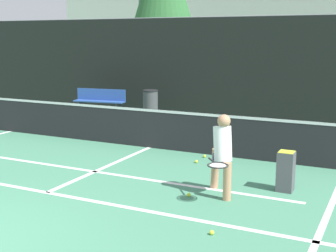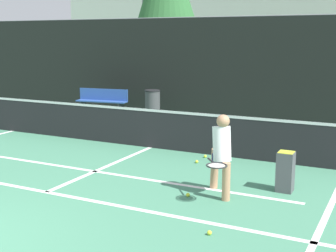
% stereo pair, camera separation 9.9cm
% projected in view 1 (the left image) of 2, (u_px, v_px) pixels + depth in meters
% --- Properties ---
extents(court_baseline_near, '(11.00, 0.10, 0.01)m').
position_uv_depth(court_baseline_near, '(47.00, 193.00, 8.10)').
color(court_baseline_near, white).
rests_on(court_baseline_near, ground).
extents(court_service_line, '(8.25, 0.10, 0.01)m').
position_uv_depth(court_service_line, '(95.00, 172.00, 9.36)').
color(court_service_line, white).
rests_on(court_service_line, ground).
extents(court_center_mark, '(0.10, 3.74, 0.01)m').
position_uv_depth(court_center_mark, '(107.00, 166.00, 9.75)').
color(court_center_mark, white).
rests_on(court_center_mark, ground).
extents(court_sideline_right, '(0.10, 4.74, 0.01)m').
position_uv_depth(court_sideline_right, '(334.00, 199.00, 7.80)').
color(court_sideline_right, white).
rests_on(court_sideline_right, ground).
extents(net, '(11.09, 0.09, 1.07)m').
position_uv_depth(net, '(149.00, 127.00, 11.30)').
color(net, slate).
rests_on(net, ground).
extents(fence_back, '(24.00, 0.06, 3.32)m').
position_uv_depth(fence_back, '(220.00, 68.00, 15.48)').
color(fence_back, black).
rests_on(fence_back, ground).
extents(player_practicing, '(0.69, 1.14, 1.41)m').
position_uv_depth(player_practicing, '(222.00, 152.00, 7.86)').
color(player_practicing, tan).
rests_on(player_practicing, ground).
extents(tennis_ball_scattered_0, '(0.07, 0.07, 0.07)m').
position_uv_depth(tennis_ball_scattered_0, '(189.00, 195.00, 7.90)').
color(tennis_ball_scattered_0, '#D1E033').
rests_on(tennis_ball_scattered_0, ground).
extents(tennis_ball_scattered_1, '(0.07, 0.07, 0.07)m').
position_uv_depth(tennis_ball_scattered_1, '(196.00, 162.00, 10.00)').
color(tennis_ball_scattered_1, '#D1E033').
rests_on(tennis_ball_scattered_1, ground).
extents(tennis_ball_scattered_3, '(0.07, 0.07, 0.07)m').
position_uv_depth(tennis_ball_scattered_3, '(212.00, 233.00, 6.37)').
color(tennis_ball_scattered_3, '#D1E033').
rests_on(tennis_ball_scattered_3, ground).
extents(tennis_ball_scattered_4, '(0.07, 0.07, 0.07)m').
position_uv_depth(tennis_ball_scattered_4, '(205.00, 156.00, 10.44)').
color(tennis_ball_scattered_4, '#D1E033').
rests_on(tennis_ball_scattered_4, ground).
extents(ball_hopper, '(0.28, 0.28, 0.71)m').
position_uv_depth(ball_hopper, '(286.00, 170.00, 8.14)').
color(ball_hopper, '#4C4C51').
rests_on(ball_hopper, ground).
extents(courtside_bench, '(1.88, 0.64, 0.86)m').
position_uv_depth(courtside_bench, '(100.00, 100.00, 16.35)').
color(courtside_bench, '#2D519E').
rests_on(courtside_bench, ground).
extents(trash_bin, '(0.52, 0.52, 0.93)m').
position_uv_depth(trash_bin, '(150.00, 104.00, 15.50)').
color(trash_bin, '#3F3F42').
rests_on(trash_bin, ground).
extents(parked_car, '(1.78, 4.64, 1.42)m').
position_uv_depth(parked_car, '(210.00, 90.00, 18.39)').
color(parked_car, navy).
rests_on(parked_car, ground).
extents(building_far, '(36.00, 2.40, 6.13)m').
position_uv_depth(building_far, '(308.00, 30.00, 29.52)').
color(building_far, beige).
rests_on(building_far, ground).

